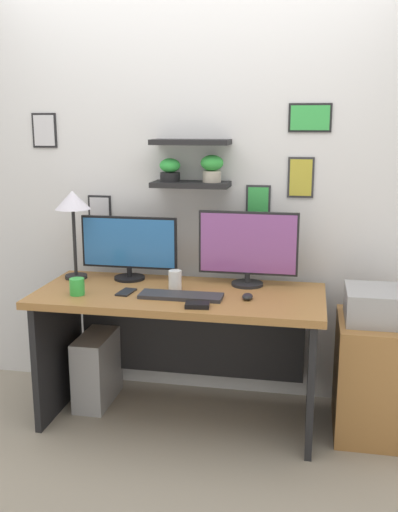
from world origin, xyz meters
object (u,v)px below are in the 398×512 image
at_px(computer_mouse, 247,296).
at_px(computer_tower_left, 97,368).
at_px(scissors_tray, 197,305).
at_px(monitor_left, 129,246).
at_px(water_cup, 175,280).
at_px(cell_phone, 126,292).
at_px(coffee_mug, 77,287).
at_px(drawer_cabinet, 377,377).
at_px(printer, 382,305).
at_px(keyboard, 181,296).
at_px(desk, 182,326).
at_px(desk_lamp, 73,207).
at_px(monitor_right, 248,247).

xyz_separation_m(computer_mouse, computer_tower_left, (-0.91, 0.17, -0.55)).
relative_size(computer_mouse, scissors_tray, 0.75).
relative_size(monitor_left, water_cup, 5.19).
bearing_deg(cell_phone, coffee_mug, -155.52).
relative_size(coffee_mug, drawer_cabinet, 0.14).
bearing_deg(water_cup, printer, 1.50).
distance_m(water_cup, printer, 1.11).
relative_size(coffee_mug, computer_tower_left, 0.21).
relative_size(keyboard, computer_mouse, 4.89).
xyz_separation_m(desk, scissors_tray, (0.15, -0.30, 0.22)).
xyz_separation_m(desk_lamp, water_cup, (0.63, -0.13, -0.37)).
xyz_separation_m(monitor_right, keyboard, (-0.32, -0.31, -0.21)).
height_order(keyboard, desk_lamp, desk_lamp).
distance_m(drawer_cabinet, printer, 0.40).
relative_size(scissors_tray, drawer_cabinet, 0.19).
xyz_separation_m(monitor_left, computer_tower_left, (-0.19, -0.10, -0.74)).
height_order(desk, monitor_left, monitor_left).
xyz_separation_m(monitor_right, printer, (0.73, -0.15, -0.25)).
height_order(computer_mouse, desk_lamp, desk_lamp).
height_order(keyboard, scissors_tray, scissors_tray).
relative_size(monitor_left, drawer_cabinet, 0.90).
height_order(scissors_tray, water_cup, water_cup).
bearing_deg(water_cup, coffee_mug, -158.99).
xyz_separation_m(drawer_cabinet, printer, (0.00, -0.00, 0.40)).
distance_m(monitor_left, scissors_tray, 0.70).
height_order(monitor_right, desk_lamp, desk_lamp).
distance_m(desk, computer_mouse, 0.46).
height_order(monitor_left, water_cup, monitor_left).
bearing_deg(drawer_cabinet, desk, -179.20).
xyz_separation_m(desk_lamp, scissors_tray, (0.81, -0.41, -0.42)).
distance_m(cell_phone, printer, 1.36).
bearing_deg(desk_lamp, monitor_right, 2.58).
height_order(desk, coffee_mug, coffee_mug).
xyz_separation_m(drawer_cabinet, computer_tower_left, (-1.61, 0.04, -0.11)).
distance_m(keyboard, computer_tower_left, 0.82).
bearing_deg(desk, keyboard, -78.20).
height_order(computer_mouse, water_cup, water_cup).
bearing_deg(cell_phone, desk, 30.11).
bearing_deg(printer, desk_lamp, 176.62).
relative_size(cell_phone, drawer_cabinet, 0.22).
bearing_deg(cell_phone, computer_mouse, 7.33).
relative_size(monitor_right, computer_tower_left, 1.32).
bearing_deg(monitor_right, computer_mouse, -83.65).
bearing_deg(drawer_cabinet, cell_phone, -174.18).
height_order(monitor_left, computer_mouse, monitor_left).
xyz_separation_m(monitor_left, computer_mouse, (0.73, -0.28, -0.18)).
xyz_separation_m(keyboard, drawer_cabinet, (1.04, 0.17, -0.44)).
distance_m(monitor_left, cell_phone, 0.35).
distance_m(desk, computer_tower_left, 0.63).
bearing_deg(computer_tower_left, cell_phone, -35.44).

